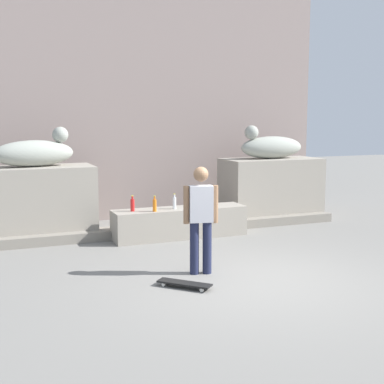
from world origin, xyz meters
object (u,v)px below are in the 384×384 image
object	(u,v)px
statue_reclining_left	(35,152)
bottle_clear	(174,203)
statue_reclining_right	(270,146)
bottle_orange	(155,205)
skater	(201,215)
bottle_red	(132,205)
skateboard	(184,283)

from	to	relation	value
statue_reclining_left	bottle_clear	world-z (taller)	statue_reclining_left
statue_reclining_right	bottle_clear	world-z (taller)	statue_reclining_right
bottle_orange	bottle_clear	size ratio (longest dim) A/B	1.01
statue_reclining_right	bottle_clear	size ratio (longest dim) A/B	5.29
statue_reclining_left	statue_reclining_right	world-z (taller)	same
skater	bottle_red	distance (m)	2.52
skater	skateboard	size ratio (longest dim) A/B	2.33
skater	statue_reclining_right	bearing A→B (deg)	-120.20
bottle_orange	bottle_red	bearing A→B (deg)	153.71
skater	bottle_orange	xyz separation A→B (m)	(0.01, 2.29, -0.20)
skateboard	bottle_red	distance (m)	3.12
bottle_red	bottle_orange	xyz separation A→B (m)	(0.39, -0.19, 0.00)
statue_reclining_left	skater	xyz separation A→B (m)	(2.05, -3.50, -0.80)
statue_reclining_left	statue_reclining_right	bearing A→B (deg)	-9.97
skater	bottle_clear	size ratio (longest dim) A/B	5.46
skater	bottle_clear	xyz separation A→B (m)	(0.46, 2.43, -0.20)
bottle_clear	skateboard	bearing A→B (deg)	-107.68
skateboard	statue_reclining_left	bearing A→B (deg)	-22.56
statue_reclining_left	bottle_clear	size ratio (longest dim) A/B	5.47
statue_reclining_right	bottle_red	distance (m)	3.89
bottle_red	bottle_orange	bearing A→B (deg)	-26.29
skateboard	bottle_orange	distance (m)	2.97
skater	bottle_red	xyz separation A→B (m)	(-0.38, 2.48, -0.20)
bottle_red	bottle_clear	size ratio (longest dim) A/B	1.01
skater	bottle_red	world-z (taller)	skater
statue_reclining_right	bottle_orange	distance (m)	3.59
bottle_red	bottle_clear	bearing A→B (deg)	-3.74
statue_reclining_right	bottle_red	xyz separation A→B (m)	(-3.63, -1.00, -1.00)
skater	bottle_orange	size ratio (longest dim) A/B	5.41
bottle_red	bottle_orange	world-z (taller)	same
statue_reclining_left	bottle_orange	world-z (taller)	statue_reclining_left
statue_reclining_left	statue_reclining_right	distance (m)	5.30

